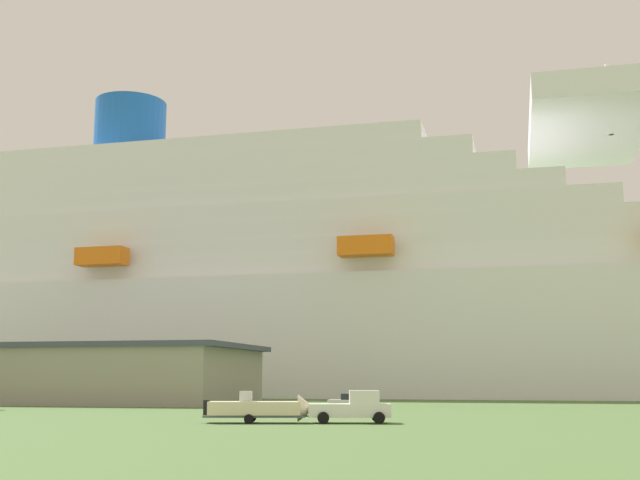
% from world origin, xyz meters
% --- Properties ---
extents(ground_plane, '(600.00, 600.00, 0.00)m').
position_xyz_m(ground_plane, '(0.00, 30.00, 0.00)').
color(ground_plane, '#4C6B38').
extents(cruise_ship, '(222.94, 52.44, 60.96)m').
position_xyz_m(cruise_ship, '(-22.65, 69.28, 17.09)').
color(cruise_ship, white).
rests_on(cruise_ship, ground_plane).
extents(terminal_building, '(55.17, 25.00, 6.94)m').
position_xyz_m(terminal_building, '(-39.67, 26.89, 3.49)').
color(terminal_building, gray).
rests_on(terminal_building, ground_plane).
extents(pickup_truck, '(5.84, 2.97, 2.20)m').
position_xyz_m(pickup_truck, '(4.52, -10.22, 1.04)').
color(pickup_truck, white).
rests_on(pickup_truck, ground_plane).
extents(small_boat_on_trailer, '(8.74, 3.08, 2.15)m').
position_xyz_m(small_boat_on_trailer, '(-1.44, -11.16, 0.96)').
color(small_boat_on_trailer, '#595960').
rests_on(small_boat_on_trailer, ground_plane).
extents(parked_car_silver_sedan, '(4.62, 2.10, 1.58)m').
position_xyz_m(parked_car_silver_sedan, '(2.05, 9.90, 0.83)').
color(parked_car_silver_sedan, silver).
rests_on(parked_car_silver_sedan, ground_plane).
extents(parked_car_yellow_taxi, '(4.58, 2.64, 1.58)m').
position_xyz_m(parked_car_yellow_taxi, '(-32.43, 21.28, 0.83)').
color(parked_car_yellow_taxi, yellow).
rests_on(parked_car_yellow_taxi, ground_plane).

